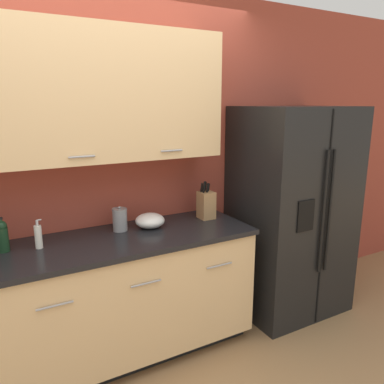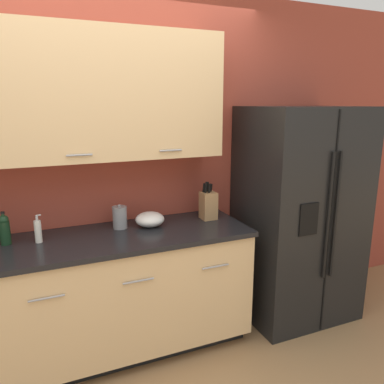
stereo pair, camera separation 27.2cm
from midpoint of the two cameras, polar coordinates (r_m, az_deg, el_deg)
name	(u,v)px [view 1 (the left image)]	position (r m, az deg, el deg)	size (l,w,h in m)	color
wall_back	(93,151)	(2.74, -17.61, 6.03)	(10.00, 0.39, 2.60)	#993D2D
counter_unit	(92,304)	(2.76, -17.93, -16.06)	(2.28, 0.64, 0.90)	black
refrigerator	(291,211)	(3.27, 12.62, -2.93)	(0.91, 0.74, 1.76)	black
knife_block	(206,204)	(2.91, -0.50, -1.95)	(0.11, 0.12, 0.30)	#A87A4C
soap_dispenser	(38,236)	(2.57, -25.25, -6.19)	(0.05, 0.04, 0.19)	silver
oil_bottle	(3,235)	(2.61, -29.66, -5.83)	(0.07, 0.07, 0.22)	black
steel_canister	(120,219)	(2.72, -13.78, -4.13)	(0.10, 0.10, 0.18)	gray
mixing_bowl	(150,221)	(2.75, -9.26, -4.36)	(0.21, 0.21, 0.10)	white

